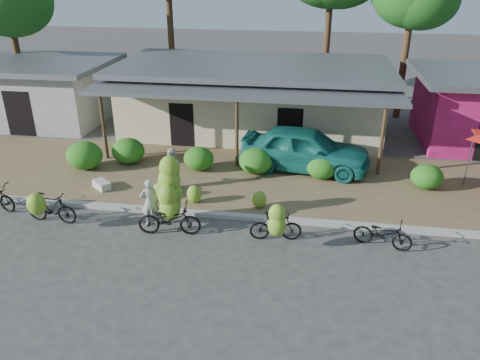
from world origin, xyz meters
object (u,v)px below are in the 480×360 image
object	(u,v)px
teal_van	(305,149)
bike_far_right	(383,234)
sack_near	(167,188)
bystander	(172,168)
bike_right	(276,224)
vendor	(150,202)
bike_left	(48,207)
sack_far	(102,185)
bike_center	(170,203)

from	to	relation	value
teal_van	bike_far_right	bearing A→B (deg)	-147.16
sack_near	bystander	size ratio (longest dim) A/B	0.56
bike_right	vendor	world-z (taller)	vendor
bike_left	vendor	xyz separation A→B (m)	(3.22, 0.49, 0.18)
bike_left	sack_near	distance (m)	4.04
sack_near	vendor	distance (m)	2.16
bike_left	bike_right	world-z (taller)	bike_right
sack_near	bystander	world-z (taller)	bystander
bike_far_right	bystander	xyz separation A→B (m)	(-7.22, 2.80, 0.44)
bike_right	sack_near	bearing A→B (deg)	51.02
bystander	bike_right	bearing A→B (deg)	151.35
bike_left	sack_far	world-z (taller)	bike_left
sack_far	bystander	xyz separation A→B (m)	(2.55, 0.54, 0.62)
bike_right	bike_left	bearing A→B (deg)	82.80
vendor	bystander	bearing A→B (deg)	-112.19
bike_center	bystander	xyz separation A→B (m)	(-0.77, 2.81, -0.05)
sack_near	sack_far	xyz separation A→B (m)	(-2.47, -0.04, -0.01)
bike_left	bike_right	bearing A→B (deg)	-86.81
sack_near	bystander	distance (m)	0.79
sack_far	teal_van	distance (m)	7.92
sack_near	bike_center	bearing A→B (deg)	-69.99
sack_far	teal_van	size ratio (longest dim) A/B	0.15
vendor	teal_van	distance (m)	6.87
teal_van	bike_left	bearing A→B (deg)	132.22
bike_center	sack_far	size ratio (longest dim) A/B	3.18
sack_far	vendor	xyz separation A→B (m)	(2.59, -2.04, 0.53)
sack_far	vendor	distance (m)	3.34
bike_center	teal_van	world-z (taller)	bike_center
bike_center	sack_far	world-z (taller)	bike_center
sack_far	bike_center	bearing A→B (deg)	-34.43
bike_center	bystander	size ratio (longest dim) A/B	1.56
bike_far_right	bystander	world-z (taller)	bystander
sack_far	bystander	distance (m)	2.68
bike_right	sack_near	xyz separation A→B (m)	(-4.17, 2.60, -0.38)
bike_right	sack_near	world-z (taller)	bike_right
bike_right	bystander	xyz separation A→B (m)	(-4.09, 3.10, 0.24)
sack_far	teal_van	xyz separation A→B (m)	(7.31, 2.95, 0.73)
sack_near	teal_van	world-z (taller)	teal_van
bike_center	bike_far_right	distance (m)	6.47
bike_right	teal_van	bearing A→B (deg)	-13.95
teal_van	vendor	bearing A→B (deg)	144.18
bike_center	sack_far	xyz separation A→B (m)	(-3.32, 2.27, -0.67)
bike_far_right	sack_far	world-z (taller)	bike_far_right
bike_left	teal_van	xyz separation A→B (m)	(7.94, 5.48, 0.37)
bike_center	bystander	distance (m)	2.91
bike_center	sack_near	xyz separation A→B (m)	(-0.84, 2.32, -0.66)
bike_far_right	sack_near	xyz separation A→B (m)	(-7.30, 2.31, -0.17)
bike_right	sack_near	size ratio (longest dim) A/B	1.91
bystander	bike_left	bearing A→B (deg)	52.51
bike_center	bike_far_right	world-z (taller)	bike_center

